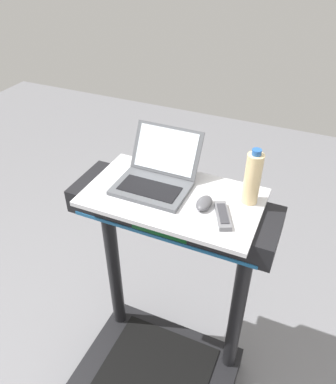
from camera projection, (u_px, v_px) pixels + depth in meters
The scene contains 5 objects.
desk_board at pixel (173, 197), 1.56m from camera, with size 0.73×0.42×0.02m, color silver.
laptop at pixel (156, 175), 1.60m from camera, with size 0.31×0.32×0.21m.
computer_mouse at pixel (204, 203), 1.49m from camera, with size 0.06×0.10×0.03m, color #4C4C51.
water_bottle at pixel (253, 178), 1.46m from camera, with size 0.07×0.07×0.24m.
tv_remote at pixel (223, 215), 1.44m from camera, with size 0.11×0.16×0.02m.
Camera 1 is at (0.48, -0.45, 2.11)m, focal length 35.14 mm.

